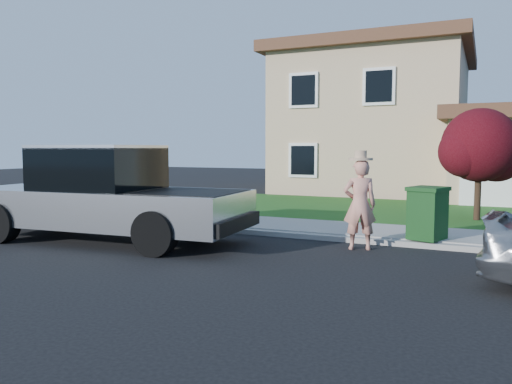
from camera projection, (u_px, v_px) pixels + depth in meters
ground at (195, 258)px, 9.59m from camera, size 80.00×80.00×0.00m
curb at (296, 235)px, 11.80m from camera, size 40.00×0.20×0.12m
sidewalk at (311, 228)px, 12.79m from camera, size 40.00×2.00×0.15m
lawn at (353, 209)px, 16.86m from camera, size 40.00×7.00×0.10m
house at (401, 126)px, 23.59m from camera, size 14.00×11.30×6.85m
pickup_truck at (105, 196)px, 11.36m from camera, size 6.79×2.77×2.18m
woman at (360, 203)px, 10.37m from camera, size 0.80×0.66×2.07m
ornamental_tree at (481, 149)px, 13.89m from camera, size 2.28×2.06×3.13m
trash_bin at (428, 213)px, 10.79m from camera, size 0.91×0.98×1.14m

